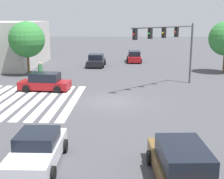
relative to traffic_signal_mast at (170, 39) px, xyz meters
name	(u,v)px	position (x,y,z in m)	size (l,w,h in m)	color
ground_plane	(112,102)	(4.76, -4.76, -4.30)	(154.83, 154.83, 0.00)	#47474C
crosswalk_markings	(23,100)	(4.76, -11.46, -4.29)	(9.93, 8.20, 0.01)	silver
traffic_signal_mast	(170,39)	(0.00, 0.00, 0.00)	(5.79, 5.79, 5.57)	#47474C
car_0	(37,150)	(15.00, -7.43, -3.65)	(4.32, 2.14, 1.40)	silver
car_1	(134,57)	(-16.18, -2.69, -3.59)	(4.49, 2.07, 1.53)	maroon
car_2	(181,165)	(16.27, -1.59, -3.55)	(4.91, 2.39, 1.59)	brown
car_3	(96,61)	(-11.98, -7.58, -3.59)	(4.32, 2.27, 1.54)	black
car_6	(45,82)	(1.40, -10.65, -3.59)	(2.23, 4.37, 1.51)	maroon
pedestrian	(40,70)	(-2.71, -12.17, -3.26)	(0.41, 0.41, 1.83)	brown
tree_corner_c	(27,39)	(-5.60, -14.26, -0.49)	(3.79, 3.79, 5.71)	brown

